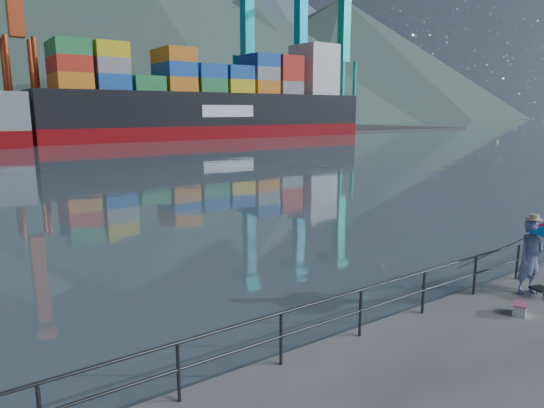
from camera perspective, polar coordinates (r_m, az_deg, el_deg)
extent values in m
cube|color=#514F4C|center=(99.59, -24.78, 7.30)|extent=(200.00, 40.00, 0.40)
cylinder|color=#2D3033|center=(10.80, 14.23, -8.67)|extent=(22.00, 0.05, 0.05)
cylinder|color=#2D3033|center=(10.95, 14.12, -10.89)|extent=(22.00, 0.05, 0.05)
cube|color=#2D3033|center=(10.97, 14.11, -11.14)|extent=(22.00, 0.06, 1.00)
cone|color=#385147|center=(228.09, -18.23, 19.34)|extent=(332.80, 332.80, 80.00)
cone|color=#385147|center=(260.83, -2.93, 16.73)|extent=(257.92, 257.92, 62.00)
cone|color=#385147|center=(307.69, 8.14, 16.49)|extent=(291.20, 291.20, 70.00)
cube|color=gray|center=(98.52, -24.80, 8.79)|extent=(6.00, 2.40, 5.20)
cube|color=orange|center=(99.93, -21.04, 8.34)|extent=(6.00, 2.40, 2.60)
cube|color=#194CA5|center=(101.71, -17.46, 8.59)|extent=(6.00, 2.40, 2.60)
cube|color=red|center=(103.86, -14.01, 8.80)|extent=(6.00, 2.40, 2.60)
cube|color=#267F3F|center=(106.32, -10.75, 10.38)|extent=(6.00, 2.40, 7.80)
cube|color=red|center=(109.15, -7.59, 10.48)|extent=(6.00, 2.40, 7.80)
cube|color=gray|center=(112.31, -4.59, 9.89)|extent=(6.00, 2.40, 5.20)
cube|color=red|center=(115.76, -1.77, 9.30)|extent=(6.00, 2.40, 2.60)
cube|color=orange|center=(119.44, 0.88, 9.36)|extent=(6.00, 2.40, 2.60)
cube|color=yellow|center=(101.47, -25.11, 8.80)|extent=(6.00, 2.40, 5.20)
cube|color=#194CA5|center=(102.84, -21.46, 8.36)|extent=(6.00, 2.40, 2.60)
cube|color=gray|center=(104.52, -18.05, 10.03)|extent=(6.00, 2.40, 7.80)
cube|color=orange|center=(106.61, -14.66, 10.22)|extent=(6.00, 2.40, 7.80)
cube|color=orange|center=(109.07, -11.39, 9.68)|extent=(6.00, 2.40, 5.20)
cube|color=red|center=(111.83, -8.31, 10.47)|extent=(6.00, 2.40, 7.80)
imported|color=navy|center=(13.85, 28.11, -5.52)|extent=(0.78, 0.60, 1.89)
cube|color=black|center=(13.88, 29.04, -8.70)|extent=(0.47, 0.47, 0.05)
cube|color=#2D3033|center=(13.92, 28.99, -9.19)|extent=(0.32, 0.32, 0.20)
cube|color=white|center=(12.60, 27.12, -11.00)|extent=(0.47, 0.40, 0.23)
cylinder|color=black|center=(14.06, 23.83, -8.96)|extent=(0.26, 1.90, 1.35)
cube|color=#6E060A|center=(89.48, -6.75, 8.41)|extent=(60.76, 10.13, 2.50)
cube|color=black|center=(89.40, -6.81, 11.00)|extent=(60.76, 10.13, 5.60)
cube|color=silver|center=(102.67, 4.94, 15.37)|extent=(7.00, 8.10, 10.00)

